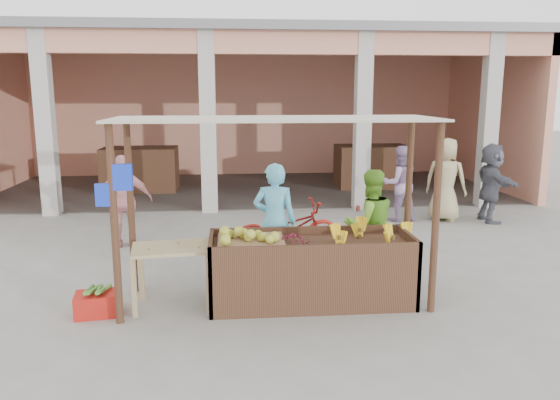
{
  "coord_description": "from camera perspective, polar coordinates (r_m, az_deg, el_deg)",
  "views": [
    {
      "loc": [
        -0.5,
        -6.67,
        2.7
      ],
      "look_at": [
        0.21,
        1.2,
        1.13
      ],
      "focal_mm": 35.0,
      "sensor_mm": 36.0,
      "label": 1
    }
  ],
  "objects": [
    {
      "name": "banana_heap",
      "position": [
        7.17,
        9.67,
        -3.38
      ],
      "size": [
        1.16,
        0.63,
        0.21
      ],
      "primitive_type": null,
      "color": "gold",
      "rests_on": "fruit_stall"
    },
    {
      "name": "motorcycle",
      "position": [
        8.94,
        0.74,
        -2.99
      ],
      "size": [
        0.98,
        1.99,
        0.99
      ],
      "primitive_type": "imported",
      "rotation": [
        0.0,
        0.0,
        1.75
      ],
      "color": "maroon",
      "rests_on": "ground"
    },
    {
      "name": "vendor_green",
      "position": [
        8.01,
        9.36,
        -2.24
      ],
      "size": [
        0.89,
        0.61,
        1.7
      ],
      "primitive_type": "imported",
      "rotation": [
        0.0,
        0.0,
        3.32
      ],
      "color": "#76BC31",
      "rests_on": "ground"
    },
    {
      "name": "berry_heap",
      "position": [
        6.94,
        1.32,
        -3.97
      ],
      "size": [
        0.48,
        0.39,
        0.15
      ],
      "primitive_type": "ellipsoid",
      "color": "maroon",
      "rests_on": "fruit_stall"
    },
    {
      "name": "melon_tray",
      "position": [
        6.92,
        -3.06,
        -3.81
      ],
      "size": [
        0.83,
        0.72,
        0.22
      ],
      "color": "#936D4C",
      "rests_on": "fruit_stall"
    },
    {
      "name": "side_table",
      "position": [
        6.99,
        -11.12,
        -5.87
      ],
      "size": [
        1.06,
        0.78,
        0.8
      ],
      "rotation": [
        0.0,
        0.0,
        0.12
      ],
      "color": "tan",
      "rests_on": "ground"
    },
    {
      "name": "plantain_bundle",
      "position": [
        7.12,
        -18.62,
        -8.91
      ],
      "size": [
        0.41,
        0.29,
        0.08
      ],
      "primitive_type": null,
      "color": "#4D832F",
      "rests_on": "red_crate"
    },
    {
      "name": "vendor_blue",
      "position": [
        7.87,
        -0.56,
        -1.86
      ],
      "size": [
        0.77,
        0.62,
        1.82
      ],
      "primitive_type": "imported",
      "rotation": [
        0.0,
        0.0,
        2.95
      ],
      "color": "#5EC9ED",
      "rests_on": "ground"
    },
    {
      "name": "shopper_d",
      "position": [
        12.21,
        21.21,
        1.9
      ],
      "size": [
        0.73,
        1.64,
        1.75
      ],
      "primitive_type": "imported",
      "rotation": [
        0.0,
        0.0,
        1.53
      ],
      "color": "#50505D",
      "rests_on": "ground"
    },
    {
      "name": "fruit_stall",
      "position": [
        7.13,
        3.25,
        -7.57
      ],
      "size": [
        2.6,
        0.95,
        0.8
      ],
      "primitive_type": "cube",
      "color": "#513120",
      "rests_on": "ground"
    },
    {
      "name": "ground",
      "position": [
        7.21,
        -0.79,
        -10.71
      ],
      "size": [
        60.0,
        60.0,
        0.0
      ],
      "primitive_type": "plane",
      "color": "slate",
      "rests_on": "ground"
    },
    {
      "name": "stall_awning",
      "position": [
        6.79,
        -1.0,
        5.16
      ],
      "size": [
        4.09,
        1.35,
        2.39
      ],
      "color": "#513120",
      "rests_on": "ground"
    },
    {
      "name": "shopper_b",
      "position": [
        9.92,
        -15.94,
        0.19
      ],
      "size": [
        1.11,
        0.75,
        1.74
      ],
      "primitive_type": "imported",
      "rotation": [
        0.0,
        0.0,
        3.36
      ],
      "color": "pink",
      "rests_on": "ground"
    },
    {
      "name": "shopper_c",
      "position": [
        11.99,
        16.95,
        2.49
      ],
      "size": [
        1.12,
        1.04,
        1.95
      ],
      "primitive_type": "imported",
      "rotation": [
        0.0,
        0.0,
        2.53
      ],
      "color": "tan",
      "rests_on": "ground"
    },
    {
      "name": "shopper_f",
      "position": [
        11.76,
        12.38,
        2.06
      ],
      "size": [
        0.89,
        0.56,
        1.74
      ],
      "primitive_type": "imported",
      "rotation": [
        0.0,
        0.0,
        3.22
      ],
      "color": "#9B7EA6",
      "rests_on": "ground"
    },
    {
      "name": "market_building",
      "position": [
        15.61,
        -3.17,
        11.24
      ],
      "size": [
        14.4,
        6.4,
        4.2
      ],
      "color": "tan",
      "rests_on": "ground"
    },
    {
      "name": "red_crate",
      "position": [
        7.18,
        -18.53,
        -10.25
      ],
      "size": [
        0.58,
        0.45,
        0.27
      ],
      "primitive_type": "cube",
      "rotation": [
        0.0,
        0.0,
        0.15
      ],
      "color": "#B31C13",
      "rests_on": "ground"
    },
    {
      "name": "produce_sacks",
      "position": [
        12.73,
        8.81,
        0.18
      ],
      "size": [
        0.75,
        0.7,
        0.57
      ],
      "color": "maroon",
      "rests_on": "ground"
    },
    {
      "name": "papaya_pile",
      "position": [
        6.92,
        -11.2,
        -3.9
      ],
      "size": [
        0.78,
        0.45,
        0.22
      ],
      "primitive_type": null,
      "color": "#43872C",
      "rests_on": "side_table"
    }
  ]
}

